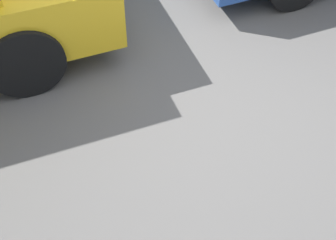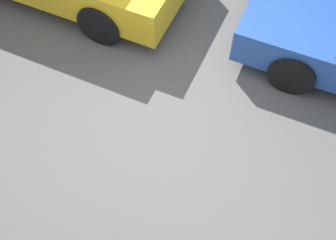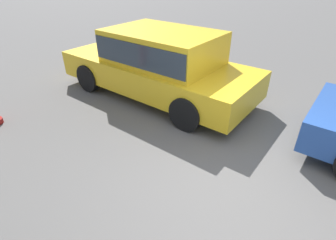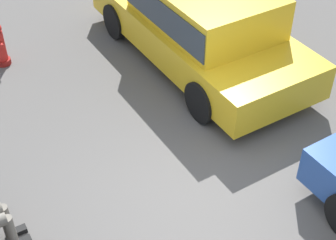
% 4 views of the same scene
% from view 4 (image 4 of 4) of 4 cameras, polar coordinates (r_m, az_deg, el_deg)
% --- Properties ---
extents(ground_plane, '(60.00, 60.00, 0.00)m').
position_cam_4_polar(ground_plane, '(6.83, 3.72, -8.55)').
color(ground_plane, '#565451').
extents(parked_car_mid, '(4.68, 2.07, 1.51)m').
position_cam_4_polar(parked_car_mid, '(8.86, 3.66, 11.02)').
color(parked_car_mid, gold).
rests_on(parked_car_mid, ground_plane).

